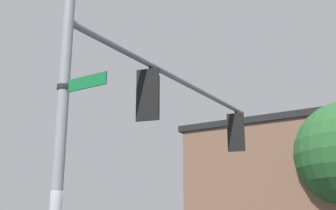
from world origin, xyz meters
TOP-DOWN VIEW (x-y plane):
  - signal_pole at (0.00, 0.00)m, footprint 0.20×0.20m
  - mast_arm at (1.02, 3.82)m, footprint 2.19×7.68m
  - traffic_light_nearest_pole at (0.68, 2.57)m, footprint 0.54×0.49m
  - traffic_light_mid_inner at (1.92, 7.18)m, footprint 0.54×0.49m
  - street_name_sign at (0.30, -0.08)m, footprint 1.07×0.39m
  - storefront_building at (3.86, 15.35)m, footprint 11.62×8.78m

SIDE VIEW (x-z plane):
  - signal_pole at x=0.00m, z-range 0.00..6.01m
  - storefront_building at x=3.86m, z-range 0.01..6.75m
  - street_name_sign at x=0.30m, z-range 4.18..4.40m
  - traffic_light_nearest_pole at x=0.68m, z-range 4.15..5.46m
  - traffic_light_mid_inner at x=1.92m, z-range 4.15..5.46m
  - mast_arm at x=1.02m, z-range 5.50..5.65m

